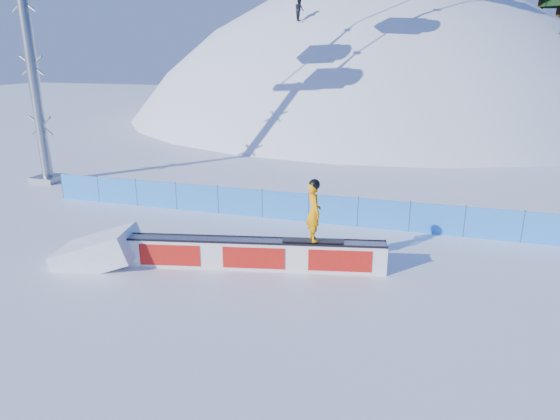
% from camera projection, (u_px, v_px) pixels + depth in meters
% --- Properties ---
extents(ground, '(160.00, 160.00, 0.00)m').
position_uv_depth(ground, '(248.00, 261.00, 16.66)').
color(ground, white).
rests_on(ground, ground).
extents(snow_hill, '(64.00, 64.00, 64.00)m').
position_uv_depth(snow_hill, '(370.00, 264.00, 60.46)').
color(snow_hill, white).
rests_on(snow_hill, ground).
extents(safety_fence, '(22.05, 0.05, 1.30)m').
position_uv_depth(safety_fence, '(285.00, 206.00, 20.59)').
color(safety_fence, '#2C84F0').
rests_on(safety_fence, ground).
extents(rail_box, '(8.29, 2.29, 1.00)m').
position_uv_depth(rail_box, '(255.00, 254.00, 15.99)').
color(rail_box, white).
rests_on(rail_box, ground).
extents(snow_ramp, '(2.99, 2.21, 1.69)m').
position_uv_depth(snow_ramp, '(99.00, 263.00, 16.55)').
color(snow_ramp, white).
rests_on(snow_ramp, ground).
extents(snowboarder, '(1.96, 0.81, 2.01)m').
position_uv_depth(snowboarder, '(314.00, 211.00, 15.38)').
color(snowboarder, black).
rests_on(snowboarder, rail_box).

